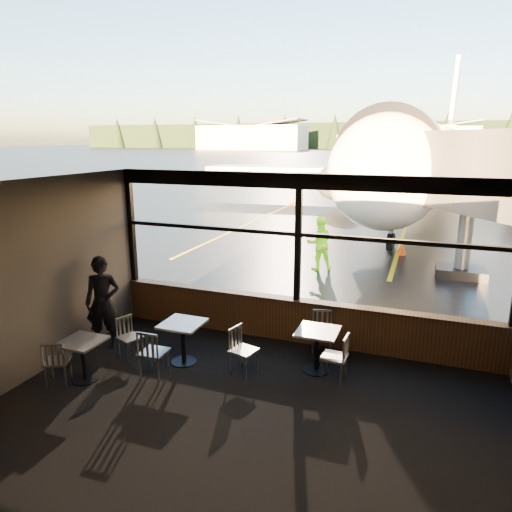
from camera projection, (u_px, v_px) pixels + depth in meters
The scene contains 31 objects.
ground_plane at pixel (421, 156), 118.55m from camera, with size 520.00×520.00×0.00m, color black.
carpet_floor at pixel (242, 419), 6.92m from camera, with size 8.00×6.00×0.01m, color black.
ceiling at pixel (240, 188), 6.06m from camera, with size 8.00×6.00×0.04m, color #38332D.
wall_left at pixel (27, 282), 7.85m from camera, with size 0.04×6.00×3.50m, color #453E37.
wall_back at pixel (104, 436), 3.77m from camera, with size 8.00×0.04×3.50m, color #453E37.
window_sill at pixel (296, 321), 9.53m from camera, with size 8.00×0.28×0.90m, color #523018.
window_header at pixel (299, 181), 8.82m from camera, with size 8.00×0.18×0.30m, color black.
mullion_left at pixel (131, 226), 10.44m from camera, with size 0.12×0.12×2.60m, color black.
mullion_centre at pixel (298, 239), 9.10m from camera, with size 0.12×0.12×2.60m, color black.
window_transom at pixel (298, 234), 9.08m from camera, with size 8.00×0.10×0.08m, color black.
airliner at pixel (435, 114), 27.01m from camera, with size 30.69×36.83×11.25m, color white, non-canonical shape.
jet_bridge at pixel (474, 205), 12.84m from camera, with size 8.77×10.72×4.68m, color #2E2E31, non-canonical shape.
cafe_table_near at pixel (317, 351), 8.28m from camera, with size 0.73×0.73×0.81m, color #ACA89E, non-canonical shape.
cafe_table_mid at pixel (183, 343), 8.60m from camera, with size 0.74×0.74×0.82m, color #A8A49B, non-canonical shape.
cafe_table_left at pixel (84, 361), 7.97m from camera, with size 0.69×0.69×0.76m, color #A49E97, non-canonical shape.
chair_near_e at pixel (334, 357), 7.95m from camera, with size 0.48×0.48×0.89m, color beige, non-canonical shape.
chair_near_w at pixel (244, 351), 8.19m from camera, with size 0.48×0.48×0.88m, color #B8B3A6, non-canonical shape.
chair_near_n at pixel (322, 334), 8.93m from camera, with size 0.48×0.48×0.88m, color #B3ADA1, non-canonical shape.
chair_mid_s at pixel (154, 353), 8.07m from camera, with size 0.51×0.51×0.94m, color #A9A498, non-canonical shape.
chair_mid_w at pixel (130, 338), 8.81m from camera, with size 0.45×0.45×0.82m, color #BBB6A9, non-canonical shape.
chair_left_s at pixel (57, 361), 7.86m from camera, with size 0.45×0.45×0.83m, color #A9A398, non-canonical shape.
passenger at pixel (103, 303), 9.16m from camera, with size 0.69×0.45×1.90m, color black.
ground_crew at pixel (319, 243), 14.79m from camera, with size 0.84×0.66×1.74m, color #BFF219.
cone_nose at pixel (402, 248), 16.84m from camera, with size 0.35×0.35×0.49m, color orange.
cone_wing at pixel (292, 199), 30.47m from camera, with size 0.41×0.41×0.57m, color #FF4B08.
hangar_left at pixel (252, 137), 195.41m from camera, with size 45.00×18.00×11.00m, color silver, non-canonical shape.
hangar_mid at pixel (425, 138), 176.31m from camera, with size 38.00×15.00×10.00m, color silver, non-canonical shape.
fuel_tank_a at pixel (346, 143), 184.26m from camera, with size 8.00×8.00×6.00m, color silver.
fuel_tank_b at pixel (371, 143), 180.87m from camera, with size 8.00×8.00×6.00m, color silver.
fuel_tank_c at pixel (398, 143), 177.47m from camera, with size 8.00×8.00×6.00m, color silver.
treeline at pixel (426, 135), 198.75m from camera, with size 360.00×3.00×12.00m, color black.
Camera 1 is at (2.33, -8.63, 4.12)m, focal length 32.00 mm.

